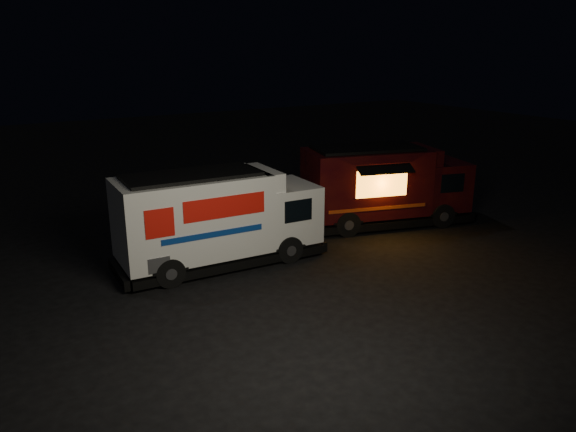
# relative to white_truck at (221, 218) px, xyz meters

# --- Properties ---
(ground) EXTENTS (80.00, 80.00, 0.00)m
(ground) POSITION_rel_white_truck_xyz_m (0.42, -3.07, -1.45)
(ground) COLOR black
(ground) RESTS_ON ground
(white_truck) EXTENTS (6.47, 2.46, 2.89)m
(white_truck) POSITION_rel_white_truck_xyz_m (0.00, 0.00, 0.00)
(white_truck) COLOR silver
(white_truck) RESTS_ON ground
(red_truck) EXTENTS (6.69, 3.93, 2.93)m
(red_truck) POSITION_rel_white_truck_xyz_m (6.88, 0.46, 0.02)
(red_truck) COLOR #380C0A
(red_truck) RESTS_ON ground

